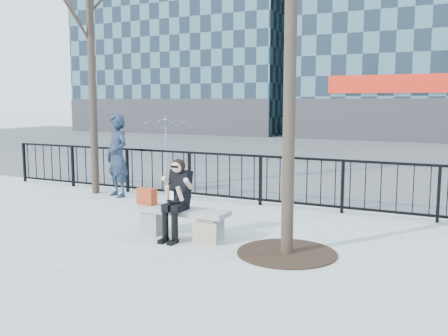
% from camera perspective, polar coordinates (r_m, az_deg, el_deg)
% --- Properties ---
extents(ground, '(120.00, 120.00, 0.00)m').
position_cam_1_polar(ground, '(8.52, -4.85, -7.84)').
color(ground, '#A7A6A1').
rests_on(ground, ground).
extents(street_surface, '(60.00, 23.00, 0.01)m').
position_cam_1_polar(street_surface, '(22.54, 15.32, 1.64)').
color(street_surface, '#474747').
rests_on(street_surface, ground).
extents(railing, '(14.00, 0.06, 1.10)m').
position_cam_1_polar(railing, '(11.02, 3.22, -1.32)').
color(railing, black).
rests_on(railing, ground).
extents(tree_grate, '(1.50, 1.50, 0.02)m').
position_cam_1_polar(tree_grate, '(7.65, 7.19, -9.60)').
color(tree_grate, black).
rests_on(tree_grate, ground).
extents(bench_main, '(1.65, 0.46, 0.49)m').
position_cam_1_polar(bench_main, '(8.45, -4.87, -5.87)').
color(bench_main, gray).
rests_on(bench_main, ground).
extents(seated_woman, '(0.50, 0.64, 1.34)m').
position_cam_1_polar(seated_woman, '(8.23, -5.48, -3.60)').
color(seated_woman, black).
rests_on(seated_woman, ground).
extents(handbag, '(0.36, 0.20, 0.28)m').
position_cam_1_polar(handbag, '(8.78, -8.82, -3.21)').
color(handbag, '#A63414').
rests_on(handbag, bench_main).
extents(shopping_bag, '(0.40, 0.27, 0.35)m').
position_cam_1_polar(shopping_bag, '(8.00, -2.22, -7.53)').
color(shopping_bag, beige).
rests_on(shopping_bag, ground).
extents(standing_man, '(0.84, 0.70, 1.96)m').
position_cam_1_polar(standing_man, '(12.11, -12.11, 1.37)').
color(standing_man, black).
rests_on(standing_man, ground).
extents(vendor_umbrella, '(2.60, 2.62, 1.82)m').
position_cam_1_polar(vendor_umbrella, '(15.32, -6.71, 2.53)').
color(vendor_umbrella, yellow).
rests_on(vendor_umbrella, ground).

